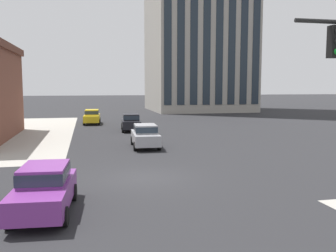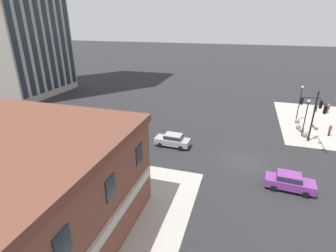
% 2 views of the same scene
% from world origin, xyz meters
% --- Properties ---
extents(ground_plane, '(320.00, 320.00, 0.00)m').
position_xyz_m(ground_plane, '(0.00, 0.00, 0.00)').
color(ground_plane, '#262628').
extents(car_main_northbound_near, '(2.06, 4.48, 1.68)m').
position_xyz_m(car_main_northbound_near, '(1.40, 8.88, 0.92)').
color(car_main_northbound_near, '#99999E').
rests_on(car_main_northbound_near, ground).
extents(car_main_northbound_far, '(2.13, 4.51, 1.68)m').
position_xyz_m(car_main_northbound_far, '(-4.18, -4.18, 0.92)').
color(car_main_northbound_far, '#7A3389').
rests_on(car_main_northbound_far, ground).
extents(car_main_southbound_far, '(2.08, 4.49, 1.68)m').
position_xyz_m(car_main_southbound_far, '(-2.12, 26.69, 0.92)').
color(car_main_southbound_far, gold).
rests_on(car_main_southbound_far, ground).
extents(car_cross_eastbound, '(2.13, 4.51, 1.68)m').
position_xyz_m(car_cross_eastbound, '(1.57, 19.13, 0.92)').
color(car_cross_eastbound, black).
rests_on(car_cross_eastbound, ground).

